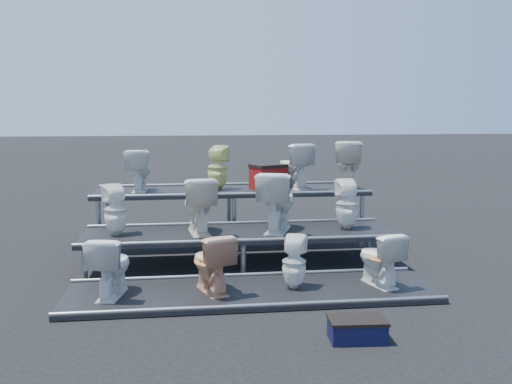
{
  "coord_description": "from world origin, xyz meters",
  "views": [
    {
      "loc": [
        -0.74,
        -7.55,
        2.1
      ],
      "look_at": [
        0.24,
        0.1,
        0.99
      ],
      "focal_mm": 40.0,
      "sensor_mm": 36.0,
      "label": 1
    }
  ],
  "objects": [
    {
      "name": "red_crate",
      "position": [
        0.58,
        1.27,
        1.03
      ],
      "size": [
        0.6,
        0.55,
        0.35
      ],
      "primitive_type": "cube",
      "rotation": [
        0.0,
        0.0,
        0.42
      ],
      "color": "maroon",
      "rests_on": "tier_back"
    },
    {
      "name": "tier_mid",
      "position": [
        0.0,
        0.0,
        0.23
      ],
      "size": [
        4.2,
        1.2,
        0.46
      ],
      "primitive_type": "cube",
      "color": "black",
      "rests_on": "ground"
    },
    {
      "name": "ground",
      "position": [
        0.0,
        0.0,
        0.0
      ],
      "size": [
        80.0,
        80.0,
        0.0
      ],
      "primitive_type": "plane",
      "color": "black",
      "rests_on": "ground"
    },
    {
      "name": "tier_front",
      "position": [
        0.0,
        -1.3,
        0.03
      ],
      "size": [
        4.2,
        1.2,
        0.06
      ],
      "primitive_type": "cube",
      "color": "black",
      "rests_on": "ground"
    },
    {
      "name": "toilet_10",
      "position": [
        1.0,
        1.3,
        1.22
      ],
      "size": [
        0.59,
        0.79,
        0.72
      ],
      "primitive_type": "imported",
      "rotation": [
        0.0,
        0.0,
        3.43
      ],
      "color": "white",
      "rests_on": "tier_back"
    },
    {
      "name": "toilet_1",
      "position": [
        -0.45,
        -1.3,
        0.4
      ],
      "size": [
        0.57,
        0.75,
        0.68
      ],
      "primitive_type": "imported",
      "rotation": [
        0.0,
        0.0,
        3.47
      ],
      "color": "tan",
      "rests_on": "tier_front"
    },
    {
      "name": "tier_back",
      "position": [
        0.0,
        1.3,
        0.43
      ],
      "size": [
        4.2,
        1.2,
        0.86
      ],
      "primitive_type": "cube",
      "color": "black",
      "rests_on": "ground"
    },
    {
      "name": "toilet_3",
      "position": [
        1.52,
        -1.3,
        0.38
      ],
      "size": [
        0.51,
        0.7,
        0.64
      ],
      "primitive_type": "imported",
      "rotation": [
        0.0,
        0.0,
        3.41
      ],
      "color": "white",
      "rests_on": "tier_front"
    },
    {
      "name": "toilet_4",
      "position": [
        -1.64,
        0.0,
        0.8
      ],
      "size": [
        0.39,
        0.4,
        0.67
      ],
      "primitive_type": "imported",
      "rotation": [
        0.0,
        0.0,
        3.51
      ],
      "color": "white",
      "rests_on": "tier_mid"
    },
    {
      "name": "toilet_8",
      "position": [
        -1.42,
        1.3,
        1.18
      ],
      "size": [
        0.39,
        0.65,
        0.65
      ],
      "primitive_type": "imported",
      "rotation": [
        0.0,
        0.0,
        3.1
      ],
      "color": "white",
      "rests_on": "tier_back"
    },
    {
      "name": "toilet_9",
      "position": [
        -0.21,
        1.3,
        1.21
      ],
      "size": [
        0.41,
        0.42,
        0.69
      ],
      "primitive_type": "imported",
      "rotation": [
        0.0,
        0.0,
        2.72
      ],
      "color": "#DADA87",
      "rests_on": "tier_back"
    },
    {
      "name": "toilet_0",
      "position": [
        -1.56,
        -1.3,
        0.4
      ],
      "size": [
        0.5,
        0.73,
        0.68
      ],
      "primitive_type": "imported",
      "rotation": [
        0.0,
        0.0,
        2.95
      ],
      "color": "white",
      "rests_on": "tier_front"
    },
    {
      "name": "step_stool",
      "position": [
        0.81,
        -2.72,
        0.09
      ],
      "size": [
        0.52,
        0.34,
        0.18
      ],
      "primitive_type": "cube",
      "rotation": [
        0.0,
        0.0,
        -0.07
      ],
      "color": "black",
      "rests_on": "ground"
    },
    {
      "name": "toilet_5",
      "position": [
        -0.55,
        0.0,
        0.84
      ],
      "size": [
        0.51,
        0.79,
        0.76
      ],
      "primitive_type": "imported",
      "rotation": [
        0.0,
        0.0,
        3.25
      ],
      "color": "silver",
      "rests_on": "tier_mid"
    },
    {
      "name": "toilet_2",
      "position": [
        0.5,
        -1.3,
        0.37
      ],
      "size": [
        0.36,
        0.37,
        0.62
      ],
      "primitive_type": "imported",
      "rotation": [
        0.0,
        0.0,
        2.77
      ],
      "color": "white",
      "rests_on": "tier_front"
    },
    {
      "name": "toilet_7",
      "position": [
        1.5,
        0.0,
        0.81
      ],
      "size": [
        0.32,
        0.33,
        0.69
      ],
      "primitive_type": "imported",
      "rotation": [
        0.0,
        0.0,
        3.12
      ],
      "color": "white",
      "rests_on": "tier_mid"
    },
    {
      "name": "toilet_11",
      "position": [
        1.89,
        1.3,
        1.24
      ],
      "size": [
        0.61,
        0.83,
        0.76
      ],
      "primitive_type": "imported",
      "rotation": [
        0.0,
        0.0,
        2.87
      ],
      "color": "silver",
      "rests_on": "tier_back"
    },
    {
      "name": "toilet_6",
      "position": [
        0.52,
        0.0,
        0.87
      ],
      "size": [
        0.71,
        0.91,
        0.82
      ],
      "primitive_type": "imported",
      "rotation": [
        0.0,
        0.0,
        2.78
      ],
      "color": "white",
      "rests_on": "tier_mid"
    }
  ]
}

